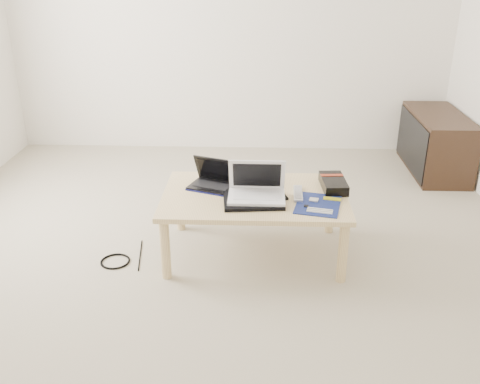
{
  "coord_description": "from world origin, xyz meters",
  "views": [
    {
      "loc": [
        0.28,
        -2.92,
        1.7
      ],
      "look_at": [
        0.17,
        -0.01,
        0.41
      ],
      "focal_mm": 40.0,
      "sensor_mm": 36.0,
      "label": 1
    }
  ],
  "objects_px": {
    "media_cabinet": "(435,143)",
    "coffee_table": "(255,202)",
    "netbook": "(213,181)",
    "gpu_box": "(333,183)",
    "white_laptop": "(257,189)"
  },
  "relations": [
    {
      "from": "media_cabinet",
      "to": "coffee_table",
      "type": "bearing_deg",
      "value": -136.04
    },
    {
      "from": "coffee_table",
      "to": "media_cabinet",
      "type": "xyz_separation_m",
      "value": [
        1.51,
        1.46,
        -0.1
      ]
    },
    {
      "from": "media_cabinet",
      "to": "gpu_box",
      "type": "bearing_deg",
      "value": -127.54
    },
    {
      "from": "coffee_table",
      "to": "media_cabinet",
      "type": "distance_m",
      "value": 2.11
    },
    {
      "from": "netbook",
      "to": "gpu_box",
      "type": "relative_size",
      "value": 1.12
    },
    {
      "from": "netbook",
      "to": "white_laptop",
      "type": "bearing_deg",
      "value": -33.72
    },
    {
      "from": "coffee_table",
      "to": "media_cabinet",
      "type": "height_order",
      "value": "media_cabinet"
    },
    {
      "from": "coffee_table",
      "to": "netbook",
      "type": "bearing_deg",
      "value": 157.89
    },
    {
      "from": "netbook",
      "to": "white_laptop",
      "type": "distance_m",
      "value": 0.32
    },
    {
      "from": "netbook",
      "to": "gpu_box",
      "type": "distance_m",
      "value": 0.74
    },
    {
      "from": "white_laptop",
      "to": "gpu_box",
      "type": "relative_size",
      "value": 1.14
    },
    {
      "from": "media_cabinet",
      "to": "white_laptop",
      "type": "relative_size",
      "value": 2.74
    },
    {
      "from": "coffee_table",
      "to": "white_laptop",
      "type": "xyz_separation_m",
      "value": [
        0.01,
        -0.07,
        0.11
      ]
    },
    {
      "from": "coffee_table",
      "to": "netbook",
      "type": "distance_m",
      "value": 0.29
    },
    {
      "from": "netbook",
      "to": "gpu_box",
      "type": "xyz_separation_m",
      "value": [
        0.74,
        0.01,
        -0.01
      ]
    }
  ]
}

